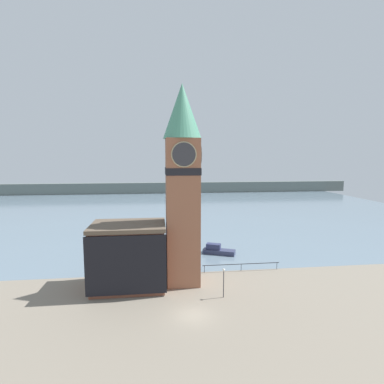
{
  "coord_description": "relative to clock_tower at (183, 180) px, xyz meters",
  "views": [
    {
      "loc": [
        -3.65,
        -29.99,
        16.74
      ],
      "look_at": [
        0.63,
        6.53,
        12.51
      ],
      "focal_mm": 28.0,
      "sensor_mm": 36.0,
      "label": 1
    }
  ],
  "objects": [
    {
      "name": "pier_railing",
      "position": [
        8.95,
        2.98,
        -12.89
      ],
      "size": [
        11.64,
        0.08,
        1.09
      ],
      "color": "#232328",
      "rests_on": "ground_plane"
    },
    {
      "name": "lamp_post",
      "position": [
        4.47,
        -5.01,
        -11.31
      ],
      "size": [
        0.32,
        0.32,
        3.6
      ],
      "color": "#2D2D33",
      "rests_on": "ground_plane"
    },
    {
      "name": "ground_plane",
      "position": [
        0.36,
        -8.7,
        -13.85
      ],
      "size": [
        160.0,
        160.0,
        0.0
      ],
      "primitive_type": "plane",
      "color": "gray"
    },
    {
      "name": "pier_building",
      "position": [
        -7.06,
        -0.54,
        -9.68
      ],
      "size": [
        9.55,
        7.16,
        8.31
      ],
      "color": "brown",
      "rests_on": "ground_plane"
    },
    {
      "name": "water",
      "position": [
        0.36,
        63.23,
        -13.85
      ],
      "size": [
        160.0,
        120.0,
        0.0
      ],
      "color": "slate",
      "rests_on": "ground_plane"
    },
    {
      "name": "clock_tower",
      "position": [
        0.0,
        0.0,
        0.0
      ],
      "size": [
        4.92,
        4.92,
        26.06
      ],
      "color": "#935B42",
      "rests_on": "ground_plane"
    },
    {
      "name": "mooring_bollard_near",
      "position": [
        1.66,
        -1.47,
        -13.43
      ],
      "size": [
        0.37,
        0.37,
        0.79
      ],
      "color": "black",
      "rests_on": "ground_plane"
    },
    {
      "name": "boat_near",
      "position": [
        7.06,
        11.23,
        -13.22
      ],
      "size": [
        5.79,
        3.8,
        1.74
      ],
      "rotation": [
        0.0,
        0.0,
        -0.4
      ],
      "color": "#333856",
      "rests_on": "water"
    },
    {
      "name": "far_shoreline",
      "position": [
        0.36,
        103.23,
        -11.35
      ],
      "size": [
        180.0,
        3.0,
        5.0
      ],
      "color": "slate",
      "rests_on": "water"
    }
  ]
}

